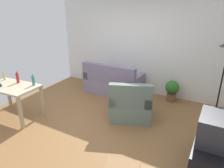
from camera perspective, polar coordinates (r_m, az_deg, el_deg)
ground_plane at (r=4.55m, az=-4.26°, el=-10.73°), size 5.20×4.40×0.02m
wall_rear at (r=5.92m, az=7.37°, el=10.72°), size 5.20×0.10×2.70m
couch at (r=5.87m, az=0.23°, el=0.23°), size 1.62×0.84×0.92m
tv_stand at (r=3.62m, az=25.60°, el=-17.55°), size 0.44×1.10×0.48m
tv at (r=3.37m, az=26.88°, el=-11.32°), size 0.41×0.60×0.44m
desk at (r=5.00m, az=-26.61°, el=-1.58°), size 1.25×0.79×0.76m
potted_plant at (r=5.60m, az=16.67°, el=-1.47°), size 0.36×0.36×0.57m
armchair at (r=4.57m, az=5.25°, el=-5.91°), size 1.16×1.13×0.92m
bottle_squat at (r=5.42m, az=-28.32°, el=1.93°), size 0.05×0.05×0.20m
bottle_red at (r=5.05m, az=-25.26°, el=1.58°), size 0.06×0.06×0.27m
bottle_tall at (r=4.74m, az=-21.48°, el=0.94°), size 0.06×0.06×0.25m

